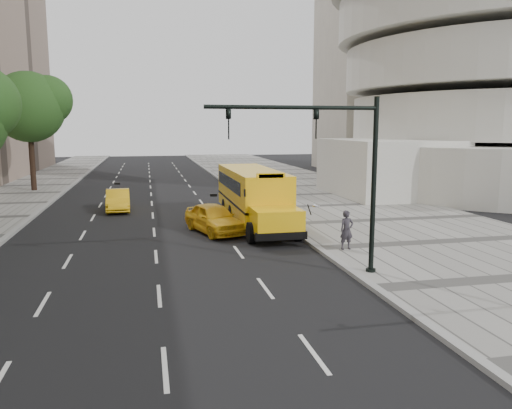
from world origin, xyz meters
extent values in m
plane|color=black|center=(0.00, 0.00, 0.00)|extent=(140.00, 140.00, 0.00)
cube|color=gray|center=(12.00, 0.00, 0.07)|extent=(12.00, 140.00, 0.15)
cube|color=gray|center=(6.00, 0.00, 0.07)|extent=(0.30, 140.00, 0.15)
cube|color=gray|center=(-8.00, 0.00, 0.07)|extent=(0.30, 140.00, 0.15)
cylinder|color=silver|center=(30.00, 14.00, 2.00)|extent=(32.00, 32.00, 4.00)
cylinder|color=silver|center=(30.00, 14.00, 6.10)|extent=(26.00, 26.00, 3.60)
cylinder|color=silver|center=(30.00, 14.00, 10.30)|extent=(27.60, 27.60, 3.60)
cylinder|color=silver|center=(30.00, 14.00, 14.50)|extent=(29.20, 29.20, 3.60)
cube|color=beige|center=(28.00, 34.00, 17.50)|extent=(14.00, 12.00, 35.00)
cube|color=silver|center=(17.00, 10.00, 2.20)|extent=(8.00, 10.00, 4.40)
cylinder|color=black|center=(-10.50, 18.58, 3.10)|extent=(0.44, 0.44, 6.19)
sphere|color=#1C3F15|center=(-10.50, 18.58, 6.97)|extent=(5.73, 5.73, 5.73)
sphere|color=#1C3F15|center=(-9.07, 18.88, 7.57)|extent=(4.01, 4.01, 4.01)
sphere|color=#1C3F15|center=(-11.65, 18.18, 6.57)|extent=(3.72, 3.72, 3.72)
cube|color=yellow|center=(4.50, 1.69, 1.77)|extent=(2.50, 9.00, 2.45)
cube|color=yellow|center=(4.50, -3.81, 1.10)|extent=(2.20, 2.00, 1.10)
cube|color=black|center=(4.50, -4.69, 0.55)|extent=(2.38, 0.25, 0.35)
cube|color=black|center=(4.50, 1.69, 1.25)|extent=(2.52, 9.00, 0.12)
cube|color=black|center=(4.50, -2.75, 2.25)|extent=(2.05, 0.10, 0.90)
cube|color=black|center=(4.50, 2.19, 2.25)|extent=(2.52, 7.50, 0.70)
cube|color=yellow|center=(4.50, -2.76, 3.05)|extent=(1.40, 0.12, 0.28)
ellipsoid|color=silver|center=(6.02, -5.21, 1.90)|extent=(0.32, 0.32, 0.14)
cylinder|color=black|center=(5.78, -4.99, 1.70)|extent=(0.36, 0.47, 0.58)
cylinder|color=black|center=(3.37, -3.51, 0.50)|extent=(0.30, 1.00, 1.00)
cylinder|color=black|center=(5.63, -3.51, 0.50)|extent=(0.30, 1.00, 1.00)
cylinder|color=black|center=(3.37, 1.69, 0.50)|extent=(0.30, 1.00, 1.00)
cylinder|color=black|center=(5.63, 1.69, 0.50)|extent=(0.30, 1.00, 1.00)
cylinder|color=black|center=(3.37, 4.19, 0.50)|extent=(0.30, 1.00, 1.00)
cylinder|color=black|center=(5.63, 4.19, 0.50)|extent=(0.30, 1.00, 1.00)
imported|color=yellow|center=(2.00, -0.77, 0.75)|extent=(2.98, 4.75, 1.51)
imported|color=yellow|center=(-3.15, 7.31, 0.68)|extent=(1.64, 4.22, 1.37)
imported|color=#302C34|center=(7.02, -6.09, 1.00)|extent=(0.66, 0.47, 1.69)
cylinder|color=black|center=(6.60, -9.39, 3.20)|extent=(0.18, 0.18, 6.40)
cylinder|color=black|center=(6.60, -9.39, 0.12)|extent=(0.36, 0.36, 0.25)
cylinder|color=black|center=(3.60, -9.39, 6.00)|extent=(6.00, 0.14, 0.14)
imported|color=black|center=(4.40, -9.39, 5.45)|extent=(0.16, 0.20, 1.00)
imported|color=black|center=(1.40, -9.39, 5.45)|extent=(0.16, 0.20, 1.00)
camera|label=1|loc=(-1.24, -25.67, 5.35)|focal=35.00mm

